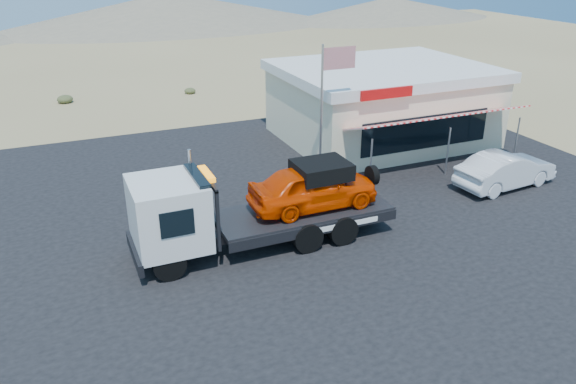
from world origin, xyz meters
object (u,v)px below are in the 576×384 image
white_sedan (506,170)px  jerky_store (381,102)px  tow_truck (258,203)px  flagpole (327,100)px

white_sedan → jerky_store: size_ratio=0.44×
tow_truck → jerky_store: (10.12, 8.44, 0.38)m
tow_truck → flagpole: (4.55, 3.96, 2.16)m
white_sedan → flagpole: bearing=58.8°
tow_truck → flagpole: 6.41m
tow_truck → flagpole: flagpole is taller
white_sedan → flagpole: (-6.97, 3.37, 2.98)m
white_sedan → flagpole: 8.30m
tow_truck → jerky_store: 13.18m
jerky_store → flagpole: 7.36m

